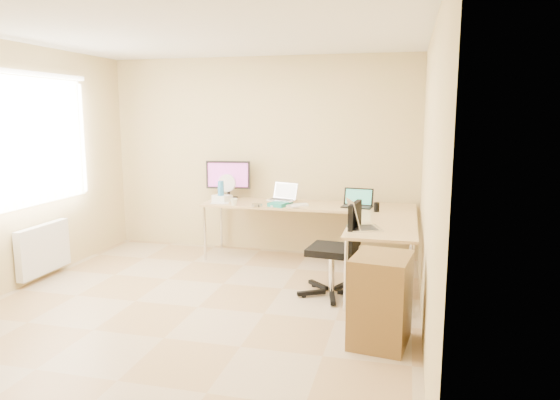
% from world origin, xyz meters
% --- Properties ---
extents(floor, '(4.50, 4.50, 0.00)m').
position_xyz_m(floor, '(0.00, 0.00, 0.00)').
color(floor, tan).
rests_on(floor, ground).
extents(ceiling, '(4.50, 4.50, 0.00)m').
position_xyz_m(ceiling, '(0.00, 0.00, 2.60)').
color(ceiling, white).
rests_on(ceiling, ground).
extents(wall_back, '(4.50, 0.00, 4.50)m').
position_xyz_m(wall_back, '(0.00, 2.25, 1.30)').
color(wall_back, '#D3B481').
rests_on(wall_back, ground).
extents(wall_front, '(4.50, 0.00, 4.50)m').
position_xyz_m(wall_front, '(0.00, -2.25, 1.30)').
color(wall_front, '#D3B481').
rests_on(wall_front, ground).
extents(wall_left, '(0.00, 4.50, 4.50)m').
position_xyz_m(wall_left, '(-2.10, 0.00, 1.30)').
color(wall_left, '#D3B481').
rests_on(wall_left, ground).
extents(wall_right, '(0.00, 4.50, 4.50)m').
position_xyz_m(wall_right, '(2.10, 0.00, 1.30)').
color(wall_right, '#D3B481').
rests_on(wall_right, ground).
extents(desk_main, '(2.65, 0.70, 0.73)m').
position_xyz_m(desk_main, '(0.72, 1.85, 0.36)').
color(desk_main, tan).
rests_on(desk_main, ground).
extents(desk_return, '(0.70, 1.30, 0.73)m').
position_xyz_m(desk_return, '(1.70, 0.85, 0.36)').
color(desk_return, tan).
rests_on(desk_return, ground).
extents(monitor, '(0.62, 0.27, 0.51)m').
position_xyz_m(monitor, '(-0.40, 2.05, 0.98)').
color(monitor, black).
rests_on(monitor, desk_main).
extents(book_stack, '(0.28, 0.33, 0.05)m').
position_xyz_m(book_stack, '(0.41, 1.67, 0.75)').
color(book_stack, '#1A8073').
rests_on(book_stack, desk_main).
extents(laptop_center, '(0.40, 0.35, 0.22)m').
position_xyz_m(laptop_center, '(0.41, 1.79, 0.88)').
color(laptop_center, silver).
rests_on(laptop_center, desk_main).
extents(laptop_black, '(0.39, 0.31, 0.23)m').
position_xyz_m(laptop_black, '(1.35, 1.78, 0.84)').
color(laptop_black, black).
rests_on(laptop_black, desk_main).
extents(keyboard, '(0.49, 0.31, 0.02)m').
position_xyz_m(keyboard, '(0.52, 1.68, 0.74)').
color(keyboard, white).
rests_on(keyboard, desk_main).
extents(mouse, '(0.12, 0.09, 0.04)m').
position_xyz_m(mouse, '(0.63, 1.55, 0.75)').
color(mouse, beige).
rests_on(mouse, desk_main).
extents(mug, '(0.10, 0.10, 0.09)m').
position_xyz_m(mug, '(-0.15, 1.55, 0.77)').
color(mug, white).
rests_on(mug, desk_main).
extents(cd_stack, '(0.17, 0.17, 0.03)m').
position_xyz_m(cd_stack, '(0.15, 1.55, 0.75)').
color(cd_stack, silver).
rests_on(cd_stack, desk_main).
extents(water_bottle, '(0.09, 0.09, 0.27)m').
position_xyz_m(water_bottle, '(-0.40, 1.76, 0.87)').
color(water_bottle, '#3281BF').
rests_on(water_bottle, desk_main).
extents(papers, '(0.29, 0.37, 0.01)m').
position_xyz_m(papers, '(-0.40, 1.75, 0.73)').
color(papers, silver).
rests_on(papers, desk_main).
extents(white_box, '(0.27, 0.24, 0.08)m').
position_xyz_m(white_box, '(-0.40, 1.80, 0.77)').
color(white_box, silver).
rests_on(white_box, desk_main).
extents(desk_fan, '(0.26, 0.26, 0.30)m').
position_xyz_m(desk_fan, '(-0.40, 2.05, 0.88)').
color(desk_fan, white).
rests_on(desk_fan, desk_main).
extents(black_cup, '(0.08, 0.08, 0.11)m').
position_xyz_m(black_cup, '(1.59, 1.55, 0.78)').
color(black_cup, black).
rests_on(black_cup, desk_main).
extents(laptop_return, '(0.44, 0.39, 0.24)m').
position_xyz_m(laptop_return, '(1.54, 0.59, 0.85)').
color(laptop_return, silver).
rests_on(laptop_return, desk_return).
extents(office_chair, '(0.66, 0.66, 1.00)m').
position_xyz_m(office_chair, '(1.21, 0.67, 0.50)').
color(office_chair, black).
rests_on(office_chair, ground).
extents(cabinet, '(0.51, 0.60, 0.75)m').
position_xyz_m(cabinet, '(1.76, -0.36, 0.36)').
color(cabinet, brown).
rests_on(cabinet, ground).
extents(radiator, '(0.09, 0.80, 0.55)m').
position_xyz_m(radiator, '(-2.03, 0.40, 0.35)').
color(radiator, white).
rests_on(radiator, ground).
extents(window, '(0.10, 1.80, 1.40)m').
position_xyz_m(window, '(-2.05, 0.40, 1.55)').
color(window, white).
rests_on(window, wall_left).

